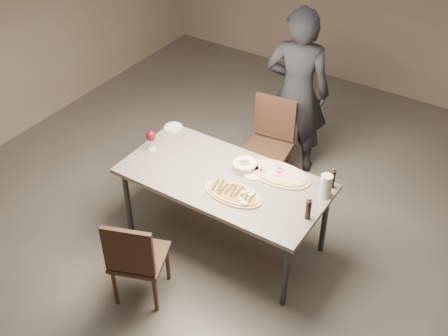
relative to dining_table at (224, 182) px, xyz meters
The scene contains 14 objects.
room 0.71m from the dining_table, ahead, with size 7.00×7.00×7.00m.
dining_table is the anchor object (origin of this frame).
zucchini_pizza 0.26m from the dining_table, 38.50° to the right, with size 0.53×0.29×0.05m.
ham_pizza 0.47m from the dining_table, 37.25° to the left, with size 0.61×0.34×0.04m.
bread_basket 0.24m from the dining_table, 65.64° to the left, with size 0.21×0.21×0.08m.
oil_dish 0.25m from the dining_table, 35.46° to the left, with size 0.14×0.14×0.02m.
pepper_mill_left 0.85m from the dining_table, ahead, with size 0.05×0.05×0.20m.
pepper_mill_right 0.92m from the dining_table, 24.60° to the left, with size 0.05×0.05×0.20m.
carafe 0.88m from the dining_table, 16.52° to the left, with size 0.10×0.10×0.21m.
wine_glass 0.80m from the dining_table, behind, with size 0.09×0.09×0.20m.
side_plate 0.92m from the dining_table, 155.40° to the left, with size 0.18×0.18×0.01m.
chair_near 1.01m from the dining_table, 102.46° to the right, with size 0.54×0.54×0.89m.
chair_far 1.03m from the dining_table, 95.35° to the left, with size 0.50×0.50×0.95m.
diner 1.40m from the dining_table, 90.58° to the left, with size 0.66×0.44×1.82m, color black.
Camera 1 is at (2.04, -3.17, 3.77)m, focal length 45.00 mm.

